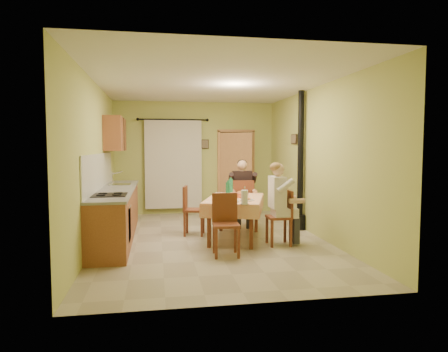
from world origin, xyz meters
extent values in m
cube|color=tan|center=(0.00, 0.00, 0.00)|extent=(4.00, 6.00, 0.01)
cube|color=#BCC364|center=(0.00, 3.00, 1.40)|extent=(4.00, 0.04, 2.80)
cube|color=#BCC364|center=(0.00, -3.00, 1.40)|extent=(4.00, 0.04, 2.80)
cube|color=#BCC364|center=(-2.00, 0.00, 1.40)|extent=(0.04, 6.00, 2.80)
cube|color=#BCC364|center=(2.00, 0.00, 1.40)|extent=(0.04, 6.00, 2.80)
cube|color=white|center=(0.00, 0.00, 2.80)|extent=(4.00, 6.00, 0.04)
cube|color=brown|center=(-1.70, 0.40, 0.44)|extent=(0.60, 3.60, 0.88)
cube|color=gray|center=(-1.70, 0.40, 0.90)|extent=(0.64, 3.64, 0.04)
cube|color=white|center=(-1.99, 0.40, 1.23)|extent=(0.02, 3.60, 0.66)
cube|color=silver|center=(-1.70, 1.20, 0.92)|extent=(0.42, 0.42, 0.03)
cube|color=black|center=(-1.70, -0.60, 0.93)|extent=(0.52, 0.56, 0.02)
cube|color=black|center=(-1.40, -0.60, 0.45)|extent=(0.01, 0.55, 0.55)
cube|color=brown|center=(-1.82, 1.70, 1.95)|extent=(0.35, 1.40, 0.70)
cylinder|color=black|center=(-0.55, 2.88, 2.35)|extent=(1.70, 0.04, 0.04)
cube|color=silver|center=(-0.55, 2.90, 1.25)|extent=(1.40, 0.06, 2.20)
cube|color=black|center=(1.05, 2.98, 1.03)|extent=(0.84, 0.03, 2.06)
cube|color=tan|center=(0.60, 2.97, 1.03)|extent=(0.06, 0.06, 2.12)
cube|color=tan|center=(1.50, 2.97, 1.03)|extent=(0.06, 0.06, 2.12)
cube|color=tan|center=(1.05, 2.97, 2.09)|extent=(0.96, 0.06, 0.06)
cube|color=tan|center=(1.02, 2.82, 1.02)|extent=(0.78, 0.33, 2.04)
cube|color=#EFAB7B|center=(0.43, -0.02, 0.74)|extent=(1.41, 1.82, 0.04)
cube|color=#EFAB7B|center=(0.18, -0.78, 0.63)|extent=(0.92, 0.31, 0.22)
cube|color=#EFAB7B|center=(0.67, 0.75, 0.63)|extent=(0.92, 0.31, 0.22)
cube|color=#EFAB7B|center=(-0.03, 0.13, 0.63)|extent=(0.50, 1.53, 0.22)
cube|color=#EFAB7B|center=(0.89, -0.17, 0.63)|extent=(0.50, 1.53, 0.22)
cylinder|color=white|center=(0.65, 0.57, 0.77)|extent=(0.25, 0.25, 0.02)
ellipsoid|color=#CC7233|center=(0.65, 0.57, 0.79)|extent=(0.12, 0.12, 0.05)
cylinder|color=white|center=(0.26, -0.56, 0.77)|extent=(0.25, 0.25, 0.02)
ellipsoid|color=#CC7233|center=(0.26, -0.56, 0.79)|extent=(0.12, 0.12, 0.05)
cylinder|color=white|center=(0.56, -0.42, 0.77)|extent=(0.25, 0.25, 0.02)
ellipsoid|color=#CC7233|center=(0.56, -0.42, 0.79)|extent=(0.12, 0.12, 0.05)
cylinder|color=white|center=(0.20, 0.29, 0.77)|extent=(0.25, 0.25, 0.02)
ellipsoid|color=#CC7233|center=(0.20, 0.29, 0.79)|extent=(0.12, 0.12, 0.05)
cylinder|color=#F16C41|center=(0.44, 0.03, 0.80)|extent=(0.26, 0.26, 0.08)
cylinder|color=white|center=(0.26, -0.54, 0.77)|extent=(0.28, 0.28, 0.02)
cube|color=tan|center=(0.30, -0.51, 0.79)|extent=(0.07, 0.07, 0.03)
cube|color=tan|center=(0.27, -0.55, 0.79)|extent=(0.07, 0.05, 0.03)
cube|color=tan|center=(0.25, -0.55, 0.79)|extent=(0.07, 0.05, 0.03)
cube|color=tan|center=(0.28, -0.56, 0.79)|extent=(0.06, 0.07, 0.03)
cube|color=tan|center=(0.32, -0.56, 0.79)|extent=(0.05, 0.06, 0.03)
cube|color=tan|center=(0.22, -0.56, 0.79)|extent=(0.06, 0.07, 0.03)
cylinder|color=silver|center=(0.55, -0.23, 0.81)|extent=(0.07, 0.07, 0.10)
cylinder|color=silver|center=(0.70, 0.23, 0.81)|extent=(0.07, 0.07, 0.10)
cylinder|color=white|center=(0.42, -0.86, 0.88)|extent=(0.11, 0.11, 0.22)
cylinder|color=silver|center=(0.42, -0.86, 0.91)|extent=(0.02, 0.02, 0.30)
cube|color=brown|center=(0.79, 1.01, 0.48)|extent=(0.48, 0.48, 0.04)
cube|color=brown|center=(0.77, 0.81, 0.75)|extent=(0.44, 0.09, 0.50)
cube|color=brown|center=(0.08, -1.09, 0.48)|extent=(0.42, 0.42, 0.04)
cube|color=brown|center=(0.09, -0.91, 0.73)|extent=(0.40, 0.06, 0.46)
cube|color=brown|center=(1.09, -0.57, 0.48)|extent=(0.39, 0.39, 0.04)
cube|color=brown|center=(1.26, -0.57, 0.72)|extent=(0.05, 0.39, 0.44)
cube|color=brown|center=(-0.27, 0.45, 0.48)|extent=(0.46, 0.46, 0.04)
cube|color=brown|center=(-0.43, 0.49, 0.72)|extent=(0.12, 0.38, 0.44)
cube|color=black|center=(0.78, 0.91, 0.56)|extent=(0.40, 0.44, 0.16)
cube|color=black|center=(0.79, 1.04, 0.91)|extent=(0.42, 0.26, 0.54)
sphere|color=tan|center=(0.79, 1.03, 1.30)|extent=(0.21, 0.21, 0.21)
ellipsoid|color=black|center=(0.80, 1.07, 1.34)|extent=(0.21, 0.21, 0.16)
cube|color=silver|center=(1.19, -0.57, 0.56)|extent=(0.41, 0.37, 0.16)
cube|color=silver|center=(1.06, -0.57, 0.91)|extent=(0.23, 0.40, 0.54)
sphere|color=tan|center=(1.07, -0.57, 1.30)|extent=(0.21, 0.21, 0.21)
ellipsoid|color=olive|center=(1.03, -0.57, 1.34)|extent=(0.21, 0.21, 0.16)
cylinder|color=black|center=(1.90, 0.60, 1.40)|extent=(0.12, 0.12, 2.80)
cylinder|color=black|center=(1.90, 0.60, 0.15)|extent=(0.24, 0.24, 0.30)
cube|color=black|center=(0.25, 2.97, 1.75)|extent=(0.19, 0.03, 0.23)
cube|color=brown|center=(1.97, 1.20, 1.85)|extent=(0.03, 0.31, 0.21)
camera|label=1|loc=(-0.97, -7.07, 1.68)|focal=32.00mm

